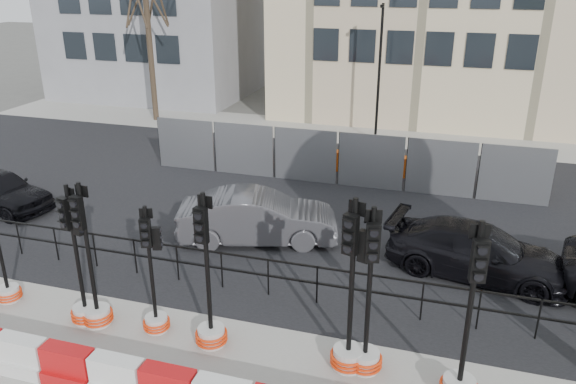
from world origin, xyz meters
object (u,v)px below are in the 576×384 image
(traffic_signal_d, at_px, (155,303))
(traffic_signal_h, at_px, (462,366))
(car_c, at_px, (478,252))
(traffic_signal_a, at_px, (5,278))

(traffic_signal_d, bearing_deg, traffic_signal_h, -19.71)
(car_c, bearing_deg, traffic_signal_a, 123.07)
(traffic_signal_a, height_order, traffic_signal_d, traffic_signal_a)
(traffic_signal_a, bearing_deg, traffic_signal_d, -20.17)
(traffic_signal_a, distance_m, traffic_signal_h, 10.30)
(traffic_signal_d, relative_size, car_c, 0.61)
(traffic_signal_h, bearing_deg, traffic_signal_d, 164.75)
(traffic_signal_d, xyz_separation_m, car_c, (6.67, 4.54, -0.04))
(traffic_signal_d, bearing_deg, car_c, 17.00)
(traffic_signal_h, bearing_deg, traffic_signal_a, 165.47)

